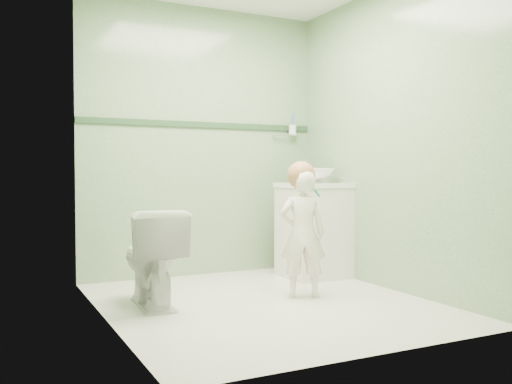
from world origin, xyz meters
TOP-DOWN VIEW (x-y plane):
  - ground at (0.00, 0.00)m, footprint 2.50×2.50m
  - room_shell at (0.00, 0.00)m, footprint 2.50×2.54m
  - trim_stripe at (0.00, 1.24)m, footprint 2.20×0.02m
  - vanity at (0.84, 0.70)m, footprint 0.52×0.50m
  - counter at (0.84, 0.70)m, footprint 0.54×0.52m
  - basin at (0.84, 0.70)m, footprint 0.37×0.37m
  - faucet at (0.84, 0.89)m, footprint 0.03×0.13m
  - cup_holder at (0.89, 1.18)m, footprint 0.26×0.07m
  - toilet at (-0.74, 0.27)m, footprint 0.40×0.68m
  - toddler at (0.33, 0.04)m, footprint 0.40×0.34m
  - hair_cap at (0.33, 0.07)m, footprint 0.21×0.21m
  - teal_toothbrush at (0.35, -0.10)m, footprint 0.11×0.14m

SIDE VIEW (x-z plane):
  - ground at x=0.00m, z-range 0.00..0.00m
  - toilet at x=-0.74m, z-range 0.00..0.67m
  - vanity at x=0.84m, z-range 0.00..0.80m
  - toddler at x=0.33m, z-range 0.00..0.94m
  - teal_toothbrush at x=0.35m, z-range 0.74..0.82m
  - counter at x=0.84m, z-range 0.79..0.83m
  - basin at x=0.84m, z-range 0.83..0.96m
  - hair_cap at x=0.33m, z-range 0.80..1.01m
  - faucet at x=0.84m, z-range 0.88..1.06m
  - room_shell at x=0.00m, z-range 0.00..2.40m
  - cup_holder at x=0.89m, z-range 1.22..1.43m
  - trim_stripe at x=0.00m, z-range 1.33..1.38m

